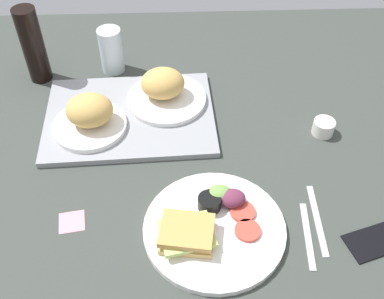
{
  "coord_description": "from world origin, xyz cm",
  "views": [
    {
      "loc": [
        -1.05,
        -75.15,
        84.89
      ],
      "look_at": [
        2.0,
        3.0,
        4.0
      ],
      "focal_mm": 43.57,
      "sensor_mm": 36.0,
      "label": 1
    }
  ],
  "objects_px": {
    "soda_bottle": "(33,45)",
    "cell_phone": "(379,240)",
    "espresso_cup": "(323,127)",
    "bread_plate_near": "(90,115)",
    "plate_with_salad": "(211,225)",
    "serving_tray": "(130,116)",
    "bread_plate_far": "(164,90)",
    "drinking_glass": "(111,50)",
    "knife": "(317,219)",
    "fork": "(308,235)",
    "sticky_note": "(72,222)"
  },
  "relations": [
    {
      "from": "serving_tray",
      "to": "bread_plate_far",
      "type": "xyz_separation_m",
      "value": [
        0.09,
        0.06,
        0.04
      ]
    },
    {
      "from": "bread_plate_near",
      "to": "cell_phone",
      "type": "distance_m",
      "value": 0.74
    },
    {
      "from": "knife",
      "to": "cell_phone",
      "type": "distance_m",
      "value": 0.13
    },
    {
      "from": "soda_bottle",
      "to": "espresso_cup",
      "type": "distance_m",
      "value": 0.83
    },
    {
      "from": "espresso_cup",
      "to": "sticky_note",
      "type": "distance_m",
      "value": 0.67
    },
    {
      "from": "bread_plate_near",
      "to": "bread_plate_far",
      "type": "distance_m",
      "value": 0.22
    },
    {
      "from": "serving_tray",
      "to": "plate_with_salad",
      "type": "bearing_deg",
      "value": -62.05
    },
    {
      "from": "bread_plate_far",
      "to": "cell_phone",
      "type": "xyz_separation_m",
      "value": [
        0.46,
        -0.47,
        -0.05
      ]
    },
    {
      "from": "espresso_cup",
      "to": "bread_plate_far",
      "type": "bearing_deg",
      "value": 162.22
    },
    {
      "from": "plate_with_salad",
      "to": "espresso_cup",
      "type": "relative_size",
      "value": 5.5
    },
    {
      "from": "fork",
      "to": "cell_phone",
      "type": "height_order",
      "value": "cell_phone"
    },
    {
      "from": "serving_tray",
      "to": "bread_plate_near",
      "type": "distance_m",
      "value": 0.12
    },
    {
      "from": "drinking_glass",
      "to": "knife",
      "type": "bearing_deg",
      "value": -49.48
    },
    {
      "from": "serving_tray",
      "to": "cell_phone",
      "type": "distance_m",
      "value": 0.69
    },
    {
      "from": "bread_plate_near",
      "to": "plate_with_salad",
      "type": "height_order",
      "value": "bread_plate_near"
    },
    {
      "from": "soda_bottle",
      "to": "knife",
      "type": "bearing_deg",
      "value": -37.69
    },
    {
      "from": "soda_bottle",
      "to": "sticky_note",
      "type": "bearing_deg",
      "value": -72.96
    },
    {
      "from": "espresso_cup",
      "to": "knife",
      "type": "bearing_deg",
      "value": -105.28
    },
    {
      "from": "soda_bottle",
      "to": "cell_phone",
      "type": "height_order",
      "value": "soda_bottle"
    },
    {
      "from": "bread_plate_near",
      "to": "espresso_cup",
      "type": "distance_m",
      "value": 0.6
    },
    {
      "from": "drinking_glass",
      "to": "cell_phone",
      "type": "xyz_separation_m",
      "value": [
        0.61,
        -0.64,
        -0.06
      ]
    },
    {
      "from": "fork",
      "to": "cell_phone",
      "type": "xyz_separation_m",
      "value": [
        0.15,
        -0.02,
        0.0
      ]
    },
    {
      "from": "bread_plate_near",
      "to": "fork",
      "type": "bearing_deg",
      "value": -34.82
    },
    {
      "from": "sticky_note",
      "to": "drinking_glass",
      "type": "bearing_deg",
      "value": 84.98
    },
    {
      "from": "bread_plate_near",
      "to": "knife",
      "type": "height_order",
      "value": "bread_plate_near"
    },
    {
      "from": "soda_bottle",
      "to": "espresso_cup",
      "type": "xyz_separation_m",
      "value": [
        0.78,
        -0.27,
        -0.09
      ]
    },
    {
      "from": "espresso_cup",
      "to": "knife",
      "type": "height_order",
      "value": "espresso_cup"
    },
    {
      "from": "bread_plate_far",
      "to": "drinking_glass",
      "type": "distance_m",
      "value": 0.23
    },
    {
      "from": "drinking_glass",
      "to": "knife",
      "type": "xyz_separation_m",
      "value": [
        0.49,
        -0.58,
        -0.07
      ]
    },
    {
      "from": "fork",
      "to": "knife",
      "type": "distance_m",
      "value": 0.05
    },
    {
      "from": "fork",
      "to": "bread_plate_far",
      "type": "bearing_deg",
      "value": 39.04
    },
    {
      "from": "serving_tray",
      "to": "soda_bottle",
      "type": "bearing_deg",
      "value": 144.85
    },
    {
      "from": "serving_tray",
      "to": "soda_bottle",
      "type": "height_order",
      "value": "soda_bottle"
    },
    {
      "from": "cell_phone",
      "to": "sticky_note",
      "type": "relative_size",
      "value": 2.57
    },
    {
      "from": "drinking_glass",
      "to": "soda_bottle",
      "type": "distance_m",
      "value": 0.22
    },
    {
      "from": "soda_bottle",
      "to": "fork",
      "type": "bearing_deg",
      "value": -40.9
    },
    {
      "from": "serving_tray",
      "to": "plate_with_salad",
      "type": "xyz_separation_m",
      "value": [
        0.2,
        -0.37,
        0.01
      ]
    },
    {
      "from": "plate_with_salad",
      "to": "cell_phone",
      "type": "xyz_separation_m",
      "value": [
        0.36,
        -0.04,
        -0.01
      ]
    },
    {
      "from": "plate_with_salad",
      "to": "bread_plate_near",
      "type": "bearing_deg",
      "value": 132.12
    },
    {
      "from": "cell_phone",
      "to": "sticky_note",
      "type": "xyz_separation_m",
      "value": [
        -0.66,
        0.07,
        -0.0
      ]
    },
    {
      "from": "drinking_glass",
      "to": "sticky_note",
      "type": "xyz_separation_m",
      "value": [
        -0.05,
        -0.56,
        -0.07
      ]
    },
    {
      "from": "drinking_glass",
      "to": "cell_phone",
      "type": "relative_size",
      "value": 0.94
    },
    {
      "from": "serving_tray",
      "to": "cell_phone",
      "type": "bearing_deg",
      "value": -36.7
    },
    {
      "from": "sticky_note",
      "to": "cell_phone",
      "type": "bearing_deg",
      "value": -6.43
    },
    {
      "from": "bread_plate_far",
      "to": "sticky_note",
      "type": "xyz_separation_m",
      "value": [
        -0.21,
        -0.39,
        -0.05
      ]
    },
    {
      "from": "bread_plate_near",
      "to": "soda_bottle",
      "type": "xyz_separation_m",
      "value": [
        -0.18,
        0.24,
        0.06
      ]
    },
    {
      "from": "plate_with_salad",
      "to": "fork",
      "type": "xyz_separation_m",
      "value": [
        0.21,
        -0.02,
        -0.01
      ]
    },
    {
      "from": "bread_plate_near",
      "to": "cell_phone",
      "type": "bearing_deg",
      "value": -29.41
    },
    {
      "from": "serving_tray",
      "to": "knife",
      "type": "relative_size",
      "value": 2.37
    },
    {
      "from": "drinking_glass",
      "to": "fork",
      "type": "relative_size",
      "value": 0.8
    }
  ]
}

